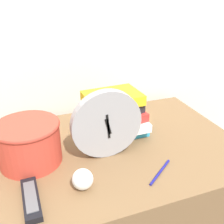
{
  "coord_description": "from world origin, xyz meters",
  "views": [
    {
      "loc": [
        -0.21,
        -0.46,
        1.28
      ],
      "look_at": [
        0.09,
        0.35,
        0.85
      ],
      "focal_mm": 42.0,
      "sensor_mm": 36.0,
      "label": 1
    }
  ],
  "objects_px": {
    "pen": "(160,172)",
    "book_stack": "(116,115)",
    "desk_clock": "(107,124)",
    "crumpled_paper_ball": "(83,179)",
    "tv_remote": "(31,199)",
    "basket": "(29,142)"
  },
  "relations": [
    {
      "from": "crumpled_paper_ball",
      "to": "tv_remote",
      "type": "bearing_deg",
      "value": -177.97
    },
    {
      "from": "book_stack",
      "to": "basket",
      "type": "height_order",
      "value": "book_stack"
    },
    {
      "from": "book_stack",
      "to": "tv_remote",
      "type": "xyz_separation_m",
      "value": [
        -0.36,
        -0.26,
        -0.08
      ]
    },
    {
      "from": "desk_clock",
      "to": "tv_remote",
      "type": "relative_size",
      "value": 1.48
    },
    {
      "from": "book_stack",
      "to": "pen",
      "type": "xyz_separation_m",
      "value": [
        0.05,
        -0.28,
        -0.08
      ]
    },
    {
      "from": "pen",
      "to": "book_stack",
      "type": "bearing_deg",
      "value": 99.96
    },
    {
      "from": "desk_clock",
      "to": "tv_remote",
      "type": "xyz_separation_m",
      "value": [
        -0.28,
        -0.14,
        -0.12
      ]
    },
    {
      "from": "pen",
      "to": "desk_clock",
      "type": "bearing_deg",
      "value": 129.56
    },
    {
      "from": "desk_clock",
      "to": "basket",
      "type": "relative_size",
      "value": 1.14
    },
    {
      "from": "book_stack",
      "to": "crumpled_paper_ball",
      "type": "distance_m",
      "value": 0.34
    },
    {
      "from": "pen",
      "to": "crumpled_paper_ball",
      "type": "bearing_deg",
      "value": 175.31
    },
    {
      "from": "desk_clock",
      "to": "book_stack",
      "type": "distance_m",
      "value": 0.15
    },
    {
      "from": "basket",
      "to": "crumpled_paper_ball",
      "type": "height_order",
      "value": "basket"
    },
    {
      "from": "desk_clock",
      "to": "pen",
      "type": "relative_size",
      "value": 2.05
    },
    {
      "from": "book_stack",
      "to": "crumpled_paper_ball",
      "type": "height_order",
      "value": "book_stack"
    },
    {
      "from": "crumpled_paper_ball",
      "to": "book_stack",
      "type": "bearing_deg",
      "value": 51.35
    },
    {
      "from": "basket",
      "to": "tv_remote",
      "type": "height_order",
      "value": "basket"
    },
    {
      "from": "desk_clock",
      "to": "tv_remote",
      "type": "height_order",
      "value": "desk_clock"
    },
    {
      "from": "pen",
      "to": "tv_remote",
      "type": "bearing_deg",
      "value": 177.83
    },
    {
      "from": "tv_remote",
      "to": "pen",
      "type": "distance_m",
      "value": 0.41
    },
    {
      "from": "desk_clock",
      "to": "pen",
      "type": "height_order",
      "value": "desk_clock"
    },
    {
      "from": "book_stack",
      "to": "pen",
      "type": "distance_m",
      "value": 0.3
    }
  ]
}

